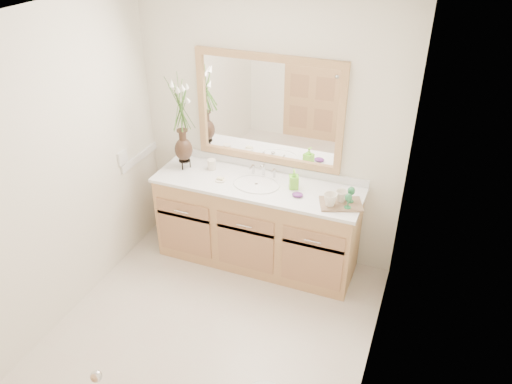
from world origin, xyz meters
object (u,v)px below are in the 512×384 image
at_px(tray, 341,204).
at_px(tumbler, 212,164).
at_px(flower_vase, 181,114).
at_px(soap_bottle, 294,180).

bearing_deg(tray, tumbler, 151.96).
bearing_deg(flower_vase, tumbler, 14.46).
height_order(tumbler, tray, tumbler).
height_order(flower_vase, soap_bottle, flower_vase).
distance_m(flower_vase, tray, 1.57).
bearing_deg(soap_bottle, tumbler, 153.83).
xyz_separation_m(flower_vase, tray, (1.48, -0.11, -0.52)).
bearing_deg(flower_vase, tray, -4.12).
xyz_separation_m(soap_bottle, tray, (0.44, -0.12, -0.07)).
xyz_separation_m(flower_vase, tumbler, (0.24, 0.06, -0.48)).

